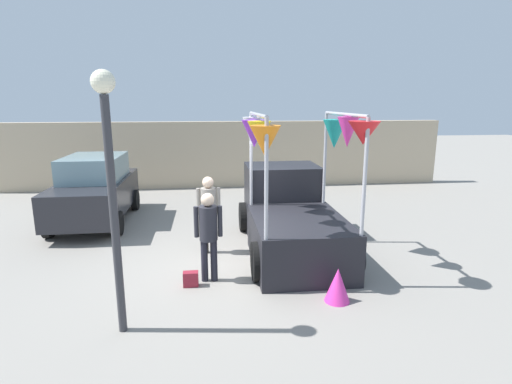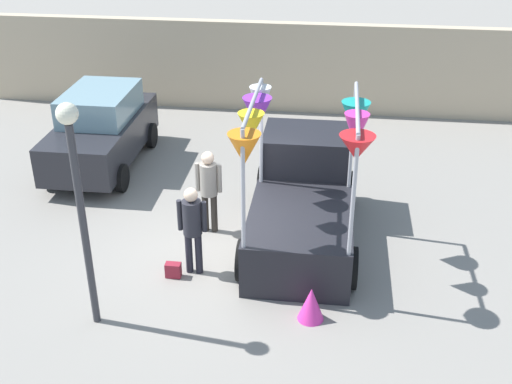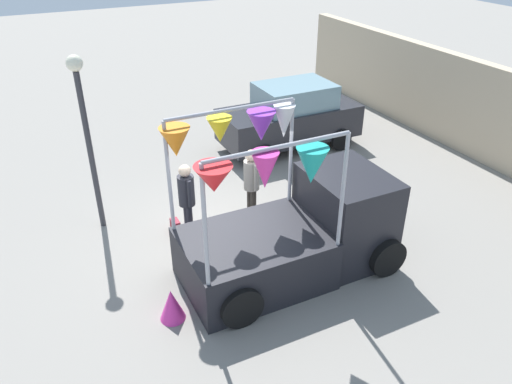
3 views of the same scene
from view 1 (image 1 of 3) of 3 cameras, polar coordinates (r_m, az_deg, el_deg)
ground_plane at (r=8.57m, az=-3.27°, el=-10.35°), size 60.00×60.00×0.00m
vendor_truck at (r=9.31m, az=4.75°, el=-2.50°), size 2.50×4.17×3.15m
parked_car at (r=12.11m, az=-22.00°, el=0.33°), size 1.88×4.00×1.88m
person_customer at (r=7.54m, az=-6.82°, el=-5.21°), size 0.53×0.34×1.73m
person_vendor at (r=8.95m, az=-6.78°, el=-2.17°), size 0.53×0.34×1.76m
handbag at (r=7.70m, az=-9.30°, el=-12.17°), size 0.28×0.16×0.28m
street_lamp at (r=5.83m, az=-20.13°, el=3.27°), size 0.32×0.32×3.78m
brick_boundary_wall at (r=15.97m, az=-5.13°, el=5.35°), size 18.00×0.36×2.60m
folded_kite_bundle_magenta at (r=7.15m, az=11.58°, el=-12.88°), size 0.60×0.60×0.60m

